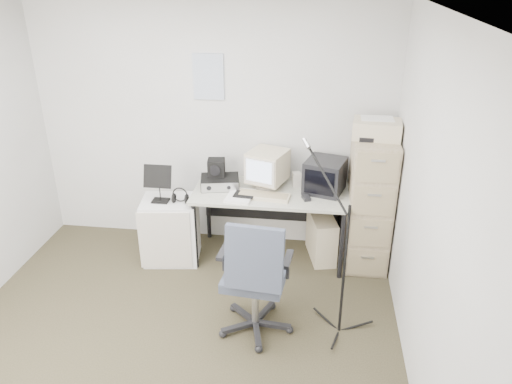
# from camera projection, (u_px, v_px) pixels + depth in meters

# --- Properties ---
(floor) EXTENTS (3.60, 3.60, 0.01)m
(floor) POSITION_uv_depth(u_px,v_px,m) (171.00, 349.00, 3.92)
(floor) COLOR #2F2C1B
(floor) RESTS_ON ground
(ceiling) EXTENTS (3.60, 3.60, 0.01)m
(ceiling) POSITION_uv_depth(u_px,v_px,m) (140.00, 12.00, 2.86)
(ceiling) COLOR white
(ceiling) RESTS_ON ground
(wall_back) EXTENTS (3.60, 0.02, 2.50)m
(wall_back) POSITION_uv_depth(u_px,v_px,m) (213.00, 126.00, 5.00)
(wall_back) COLOR silver
(wall_back) RESTS_ON ground
(wall_right) EXTENTS (0.02, 3.60, 2.50)m
(wall_right) POSITION_uv_depth(u_px,v_px,m) (431.00, 223.00, 3.18)
(wall_right) COLOR silver
(wall_right) RESTS_ON ground
(wall_calendar) EXTENTS (0.30, 0.02, 0.44)m
(wall_calendar) POSITION_uv_depth(u_px,v_px,m) (208.00, 77.00, 4.78)
(wall_calendar) COLOR white
(wall_calendar) RESTS_ON wall_back
(filing_cabinet) EXTENTS (0.40, 0.60, 1.30)m
(filing_cabinet) POSITION_uv_depth(u_px,v_px,m) (369.00, 203.00, 4.79)
(filing_cabinet) COLOR #C0AC95
(filing_cabinet) RESTS_ON floor
(printer) EXTENTS (0.45, 0.33, 0.16)m
(printer) POSITION_uv_depth(u_px,v_px,m) (377.00, 129.00, 4.50)
(printer) COLOR beige
(printer) RESTS_ON filing_cabinet
(desk) EXTENTS (1.50, 0.70, 0.73)m
(desk) POSITION_uv_depth(u_px,v_px,m) (270.00, 224.00, 4.99)
(desk) COLOR beige
(desk) RESTS_ON floor
(crt_monitor) EXTENTS (0.44, 0.45, 0.37)m
(crt_monitor) POSITION_uv_depth(u_px,v_px,m) (268.00, 169.00, 4.86)
(crt_monitor) COLOR beige
(crt_monitor) RESTS_ON desk
(crt_tv) EXTENTS (0.44, 0.45, 0.32)m
(crt_tv) POSITION_uv_depth(u_px,v_px,m) (325.00, 176.00, 4.78)
(crt_tv) COLOR black
(crt_tv) RESTS_ON desk
(desk_speaker) EXTENTS (0.09, 0.09, 0.15)m
(desk_speaker) POSITION_uv_depth(u_px,v_px,m) (296.00, 180.00, 4.91)
(desk_speaker) COLOR beige
(desk_speaker) RESTS_ON desk
(keyboard) EXTENTS (0.52, 0.24, 0.03)m
(keyboard) POSITION_uv_depth(u_px,v_px,m) (263.00, 196.00, 4.71)
(keyboard) COLOR beige
(keyboard) RESTS_ON desk
(mouse) EXTENTS (0.10, 0.12, 0.03)m
(mouse) POSITION_uv_depth(u_px,v_px,m) (306.00, 198.00, 4.67)
(mouse) COLOR black
(mouse) RESTS_ON desk
(radio_receiver) EXTENTS (0.42, 0.33, 0.11)m
(radio_receiver) POSITION_uv_depth(u_px,v_px,m) (220.00, 182.00, 4.91)
(radio_receiver) COLOR black
(radio_receiver) RESTS_ON desk
(radio_speaker) EXTENTS (0.18, 0.17, 0.16)m
(radio_speaker) POSITION_uv_depth(u_px,v_px,m) (216.00, 167.00, 4.90)
(radio_speaker) COLOR black
(radio_speaker) RESTS_ON radio_receiver
(papers) EXTENTS (0.27, 0.34, 0.02)m
(papers) POSITION_uv_depth(u_px,v_px,m) (240.00, 196.00, 4.72)
(papers) COLOR white
(papers) RESTS_ON desk
(pc_tower) EXTENTS (0.32, 0.53, 0.46)m
(pc_tower) POSITION_uv_depth(u_px,v_px,m) (321.00, 237.00, 5.04)
(pc_tower) COLOR beige
(pc_tower) RESTS_ON floor
(office_chair) EXTENTS (0.67, 0.67, 1.06)m
(office_chair) POSITION_uv_depth(u_px,v_px,m) (255.00, 274.00, 3.91)
(office_chair) COLOR #474F66
(office_chair) RESTS_ON floor
(side_cart) EXTENTS (0.58, 0.49, 0.65)m
(side_cart) POSITION_uv_depth(u_px,v_px,m) (171.00, 230.00, 4.97)
(side_cart) COLOR silver
(side_cart) RESTS_ON floor
(music_stand) EXTENTS (0.27, 0.16, 0.39)m
(music_stand) POSITION_uv_depth(u_px,v_px,m) (159.00, 183.00, 4.73)
(music_stand) COLOR black
(music_stand) RESTS_ON side_cart
(headphones) EXTENTS (0.21, 0.21, 0.03)m
(headphones) POSITION_uv_depth(u_px,v_px,m) (180.00, 198.00, 4.76)
(headphones) COLOR black
(headphones) RESTS_ON side_cart
(mic_stand) EXTENTS (0.03, 0.03, 1.50)m
(mic_stand) POSITION_uv_depth(u_px,v_px,m) (346.00, 252.00, 3.79)
(mic_stand) COLOR black
(mic_stand) RESTS_ON floor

